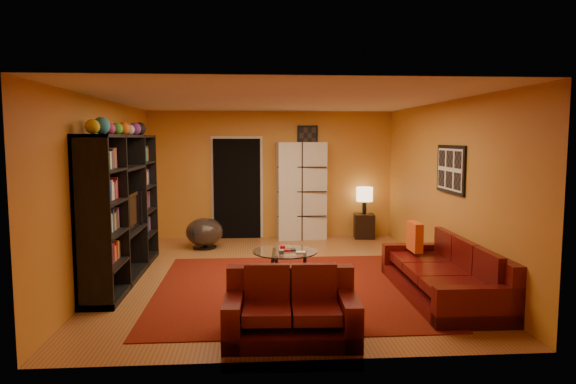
{
  "coord_description": "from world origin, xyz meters",
  "views": [
    {
      "loc": [
        -0.41,
        -7.54,
        2.05
      ],
      "look_at": [
        0.14,
        0.1,
        1.25
      ],
      "focal_mm": 32.0,
      "sensor_mm": 36.0,
      "label": 1
    }
  ],
  "objects": [
    {
      "name": "floor",
      "position": [
        0.0,
        0.0,
        0.0
      ],
      "size": [
        6.0,
        6.0,
        0.0
      ],
      "primitive_type": "plane",
      "color": "brown",
      "rests_on": "ground"
    },
    {
      "name": "ceiling",
      "position": [
        0.0,
        0.0,
        2.6
      ],
      "size": [
        6.0,
        6.0,
        0.0
      ],
      "primitive_type": "plane",
      "rotation": [
        3.14,
        0.0,
        0.0
      ],
      "color": "white",
      "rests_on": "wall_back"
    },
    {
      "name": "wall_back",
      "position": [
        0.0,
        3.0,
        1.3
      ],
      "size": [
        6.0,
        0.0,
        6.0
      ],
      "primitive_type": "plane",
      "rotation": [
        1.57,
        0.0,
        0.0
      ],
      "color": "#C0792A",
      "rests_on": "floor"
    },
    {
      "name": "wall_front",
      "position": [
        0.0,
        -3.0,
        1.3
      ],
      "size": [
        6.0,
        0.0,
        6.0
      ],
      "primitive_type": "plane",
      "rotation": [
        -1.57,
        0.0,
        0.0
      ],
      "color": "#C0792A",
      "rests_on": "floor"
    },
    {
      "name": "wall_left",
      "position": [
        -2.5,
        0.0,
        1.3
      ],
      "size": [
        0.0,
        6.0,
        6.0
      ],
      "primitive_type": "plane",
      "rotation": [
        1.57,
        0.0,
        1.57
      ],
      "color": "#C0792A",
      "rests_on": "floor"
    },
    {
      "name": "wall_right",
      "position": [
        2.5,
        0.0,
        1.3
      ],
      "size": [
        0.0,
        6.0,
        6.0
      ],
      "primitive_type": "plane",
      "rotation": [
        1.57,
        0.0,
        -1.57
      ],
      "color": "#C0792A",
      "rests_on": "floor"
    },
    {
      "name": "rug",
      "position": [
        0.1,
        -0.7,
        0.01
      ],
      "size": [
        3.6,
        3.6,
        0.01
      ],
      "primitive_type": "cube",
      "color": "#511109",
      "rests_on": "floor"
    },
    {
      "name": "doorway",
      "position": [
        -0.7,
        2.96,
        1.02
      ],
      "size": [
        0.95,
        0.1,
        2.04
      ],
      "primitive_type": "cube",
      "color": "black",
      "rests_on": "floor"
    },
    {
      "name": "wall_art_right",
      "position": [
        2.48,
        -0.3,
        1.6
      ],
      "size": [
        0.03,
        1.0,
        0.7
      ],
      "primitive_type": "cube",
      "color": "black",
      "rests_on": "wall_right"
    },
    {
      "name": "wall_art_back",
      "position": [
        0.75,
        2.98,
        2.05
      ],
      "size": [
        0.42,
        0.03,
        0.52
      ],
      "primitive_type": "cube",
      "color": "black",
      "rests_on": "wall_back"
    },
    {
      "name": "entertainment_unit",
      "position": [
        -2.27,
        0.0,
        1.05
      ],
      "size": [
        0.45,
        3.0,
        2.1
      ],
      "primitive_type": "cube",
      "color": "black",
      "rests_on": "floor"
    },
    {
      "name": "tv",
      "position": [
        -2.23,
        0.05,
        0.99
      ],
      "size": [
        0.93,
        0.12,
        0.54
      ],
      "primitive_type": "imported",
      "rotation": [
        0.0,
        0.0,
        1.57
      ],
      "color": "black",
      "rests_on": "entertainment_unit"
    },
    {
      "name": "sofa",
      "position": [
        2.14,
        -1.2,
        0.28
      ],
      "size": [
        1.03,
        2.44,
        0.85
      ],
      "rotation": [
        0.0,
        0.0,
        -0.01
      ],
      "color": "#450909",
      "rests_on": "rug"
    },
    {
      "name": "loveseat",
      "position": [
        -0.01,
        -2.42,
        0.29
      ],
      "size": [
        1.39,
        0.87,
        0.85
      ],
      "rotation": [
        0.0,
        0.0,
        1.53
      ],
      "color": "#450909",
      "rests_on": "rug"
    },
    {
      "name": "throw_pillow",
      "position": [
        1.95,
        -0.37,
        0.63
      ],
      "size": [
        0.12,
        0.42,
        0.42
      ],
      "primitive_type": "cube",
      "color": "#E55319",
      "rests_on": "sofa"
    },
    {
      "name": "coffee_table",
      "position": [
        0.06,
        -0.44,
        0.42
      ],
      "size": [
        0.92,
        0.92,
        0.46
      ],
      "rotation": [
        0.0,
        0.0,
        0.13
      ],
      "color": "silver",
      "rests_on": "floor"
    },
    {
      "name": "storage_cabinet",
      "position": [
        0.6,
        2.8,
        0.99
      ],
      "size": [
        1.02,
        0.53,
        1.97
      ],
      "primitive_type": "cube",
      "rotation": [
        0.0,
        0.0,
        0.09
      ],
      "color": "silver",
      "rests_on": "floor"
    },
    {
      "name": "bowl_chair",
      "position": [
        -1.29,
        1.99,
        0.3
      ],
      "size": [
        0.69,
        0.69,
        0.57
      ],
      "color": "black",
      "rests_on": "floor"
    },
    {
      "name": "side_table",
      "position": [
        1.9,
        2.75,
        0.25
      ],
      "size": [
        0.44,
        0.44,
        0.5
      ],
      "primitive_type": "cube",
      "rotation": [
        0.0,
        0.0,
        -0.11
      ],
      "color": "black",
      "rests_on": "floor"
    },
    {
      "name": "table_lamp",
      "position": [
        1.9,
        2.75,
        0.9
      ],
      "size": [
        0.33,
        0.33,
        0.55
      ],
      "color": "black",
      "rests_on": "side_table"
    }
  ]
}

